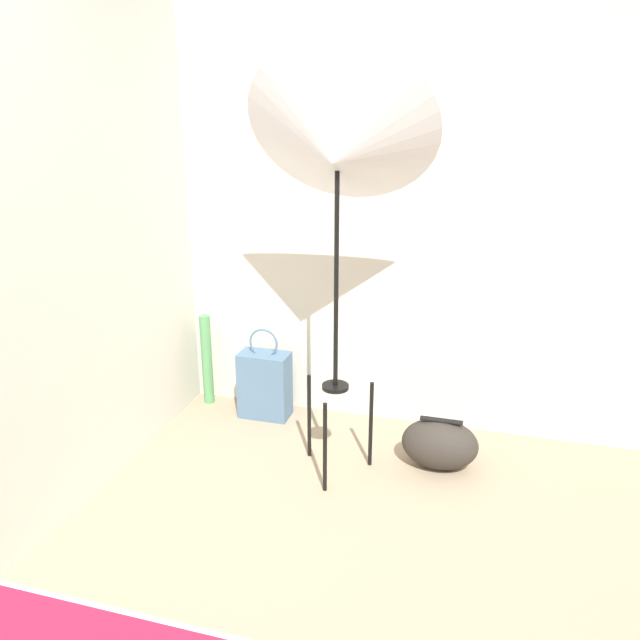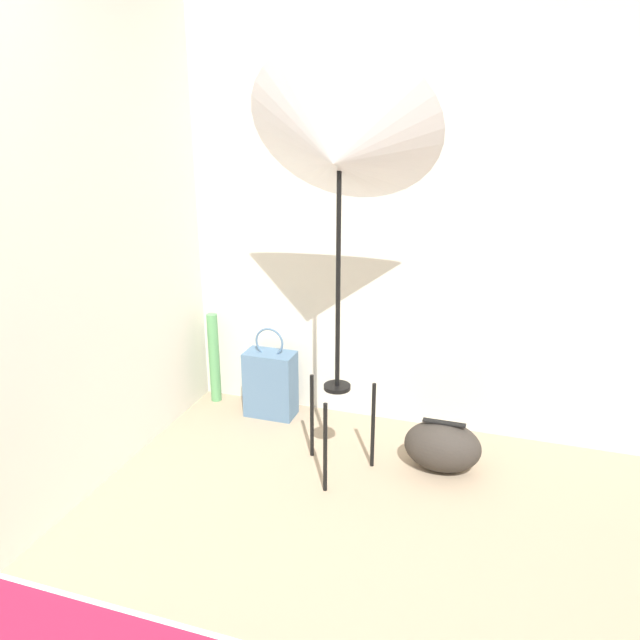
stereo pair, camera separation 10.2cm
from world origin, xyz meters
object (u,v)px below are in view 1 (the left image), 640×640
tote_bag (265,384)px  duffel_bag (440,444)px  photo_umbrella (337,147)px  paper_roll (207,360)px

tote_bag → duffel_bag: 1.08m
photo_umbrella → duffel_bag: 1.54m
photo_umbrella → tote_bag: size_ratio=3.65×
duffel_bag → tote_bag: bearing=165.0°
tote_bag → duffel_bag: size_ratio=1.42×
photo_umbrella → duffel_bag: size_ratio=5.19×
tote_bag → paper_roll: (-0.40, 0.07, 0.08)m
duffel_bag → paper_roll: 1.50m
tote_bag → paper_roll: size_ratio=0.97×
paper_roll → duffel_bag: bearing=-13.7°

